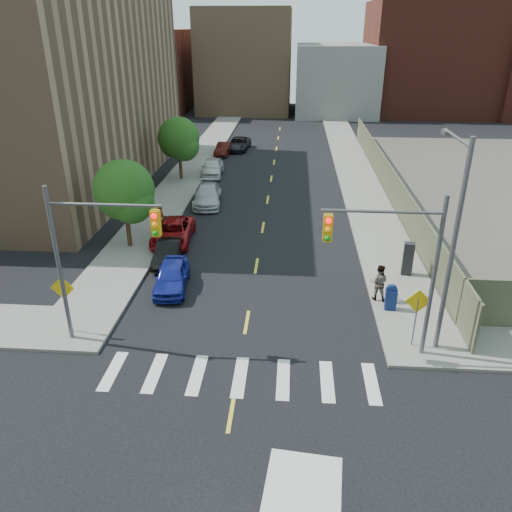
% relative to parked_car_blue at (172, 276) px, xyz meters
% --- Properties ---
extents(ground, '(160.00, 160.00, 0.00)m').
position_rel_parked_car_blue_xyz_m(ground, '(4.20, -11.01, -0.69)').
color(ground, black).
rests_on(ground, ground).
extents(sidewalk_nw, '(3.50, 73.00, 0.15)m').
position_rel_parked_car_blue_xyz_m(sidewalk_nw, '(-3.55, 30.49, -0.62)').
color(sidewalk_nw, gray).
rests_on(sidewalk_nw, ground).
extents(sidewalk_ne, '(3.50, 73.00, 0.15)m').
position_rel_parked_car_blue_xyz_m(sidewalk_ne, '(11.95, 30.49, -0.62)').
color(sidewalk_ne, gray).
rests_on(sidewalk_ne, ground).
extents(fence_north, '(0.12, 44.00, 2.50)m').
position_rel_parked_car_blue_xyz_m(fence_north, '(13.80, 16.99, 0.56)').
color(fence_north, '#58593E').
rests_on(fence_north, ground).
extents(building_nw, '(22.00, 30.00, 16.00)m').
position_rel_parked_car_blue_xyz_m(building_nw, '(-17.80, 18.99, 7.31)').
color(building_nw, '#8C6B4C').
rests_on(building_nw, ground).
extents(bg_bldg_west, '(14.00, 18.00, 12.00)m').
position_rel_parked_car_blue_xyz_m(bg_bldg_west, '(-17.80, 58.99, 5.31)').
color(bg_bldg_west, '#592319').
rests_on(bg_bldg_west, ground).
extents(bg_bldg_midwest, '(14.00, 16.00, 15.00)m').
position_rel_parked_car_blue_xyz_m(bg_bldg_midwest, '(-1.80, 60.99, 6.81)').
color(bg_bldg_midwest, '#8C6B4C').
rests_on(bg_bldg_midwest, ground).
extents(bg_bldg_center, '(12.00, 16.00, 10.00)m').
position_rel_parked_car_blue_xyz_m(bg_bldg_center, '(12.20, 58.99, 4.31)').
color(bg_bldg_center, gray).
rests_on(bg_bldg_center, ground).
extents(bg_bldg_east, '(18.00, 18.00, 16.00)m').
position_rel_parked_car_blue_xyz_m(bg_bldg_east, '(26.20, 60.99, 7.31)').
color(bg_bldg_east, '#592319').
rests_on(bg_bldg_east, ground).
extents(signal_nw, '(4.59, 0.30, 7.00)m').
position_rel_parked_car_blue_xyz_m(signal_nw, '(-1.78, -5.01, 3.84)').
color(signal_nw, '#59595E').
rests_on(signal_nw, ground).
extents(signal_ne, '(4.59, 0.30, 7.00)m').
position_rel_parked_car_blue_xyz_m(signal_ne, '(10.18, -5.01, 3.84)').
color(signal_ne, '#59595E').
rests_on(signal_ne, ground).
extents(streetlight_ne, '(0.25, 3.70, 9.00)m').
position_rel_parked_car_blue_xyz_m(streetlight_ne, '(12.40, -4.11, 4.53)').
color(streetlight_ne, '#59595E').
rests_on(streetlight_ne, ground).
extents(warn_sign_nw, '(1.06, 0.06, 2.83)m').
position_rel_parked_car_blue_xyz_m(warn_sign_nw, '(-3.60, -4.51, 1.30)').
color(warn_sign_nw, '#59595E').
rests_on(warn_sign_nw, ground).
extents(warn_sign_ne, '(1.06, 0.06, 2.83)m').
position_rel_parked_car_blue_xyz_m(warn_sign_ne, '(11.40, -4.51, 1.30)').
color(warn_sign_ne, '#59595E').
rests_on(warn_sign_ne, ground).
extents(warn_sign_midwest, '(1.06, 0.06, 2.83)m').
position_rel_parked_car_blue_xyz_m(warn_sign_midwest, '(-3.60, 8.99, 1.30)').
color(warn_sign_midwest, '#59595E').
rests_on(warn_sign_midwest, ground).
extents(tree_west_near, '(3.66, 3.64, 5.52)m').
position_rel_parked_car_blue_xyz_m(tree_west_near, '(-3.80, 5.03, 2.79)').
color(tree_west_near, '#332114').
rests_on(tree_west_near, ground).
extents(tree_west_far, '(3.66, 3.64, 5.52)m').
position_rel_parked_car_blue_xyz_m(tree_west_far, '(-3.80, 20.03, 2.79)').
color(tree_west_far, '#332114').
rests_on(tree_west_far, ground).
extents(parked_car_blue, '(2.02, 4.20, 1.38)m').
position_rel_parked_car_blue_xyz_m(parked_car_blue, '(0.00, 0.00, 0.00)').
color(parked_car_blue, navy).
rests_on(parked_car_blue, ground).
extents(parked_car_black, '(1.50, 3.84, 1.24)m').
position_rel_parked_car_blue_xyz_m(parked_car_black, '(-0.92, 3.11, -0.07)').
color(parked_car_black, black).
rests_on(parked_car_black, ground).
extents(parked_car_red, '(2.54, 5.09, 1.38)m').
position_rel_parked_car_blue_xyz_m(parked_car_red, '(-1.30, 5.99, 0.00)').
color(parked_car_red, maroon).
rests_on(parked_car_red, ground).
extents(parked_car_silver, '(2.52, 5.18, 1.45)m').
position_rel_parked_car_blue_xyz_m(parked_car_silver, '(-0.37, 13.55, 0.03)').
color(parked_car_silver, '#AFB1B7').
rests_on(parked_car_silver, ground).
extents(parked_car_white, '(2.05, 4.62, 1.54)m').
position_rel_parked_car_blue_xyz_m(parked_car_white, '(-1.22, 21.54, 0.08)').
color(parked_car_white, silver).
rests_on(parked_car_white, ground).
extents(parked_car_maroon, '(1.64, 3.94, 1.27)m').
position_rel_parked_car_blue_xyz_m(parked_car_maroon, '(-1.30, 29.71, -0.06)').
color(parked_car_maroon, '#3E100C').
rests_on(parked_car_maroon, ground).
extents(parked_car_grey, '(2.66, 5.03, 1.35)m').
position_rel_parked_car_blue_xyz_m(parked_car_grey, '(0.00, 32.14, -0.02)').
color(parked_car_grey, black).
rests_on(parked_car_grey, ground).
extents(mailbox, '(0.55, 0.44, 1.29)m').
position_rel_parked_car_blue_xyz_m(mailbox, '(10.97, -1.54, 0.09)').
color(mailbox, navy).
rests_on(mailbox, sidewalk_ne).
extents(payphone, '(0.62, 0.53, 1.85)m').
position_rel_parked_car_blue_xyz_m(payphone, '(12.48, 2.27, 0.38)').
color(payphone, black).
rests_on(payphone, sidewalk_ne).
extents(pedestrian_west, '(0.50, 0.69, 1.77)m').
position_rel_parked_car_blue_xyz_m(pedestrian_west, '(-2.30, 7.13, 0.34)').
color(pedestrian_west, gray).
rests_on(pedestrian_west, sidewalk_nw).
extents(pedestrian_east, '(1.05, 0.91, 1.86)m').
position_rel_parked_car_blue_xyz_m(pedestrian_east, '(10.50, -0.63, 0.39)').
color(pedestrian_east, gray).
rests_on(pedestrian_east, sidewalk_ne).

